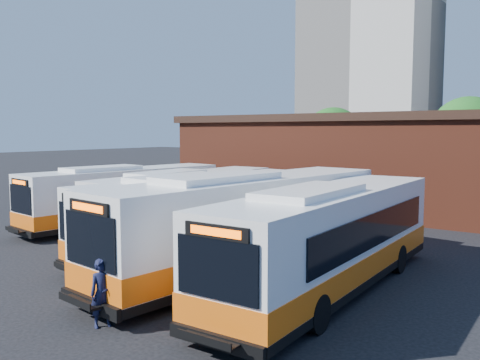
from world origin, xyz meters
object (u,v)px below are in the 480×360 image
Objects in this scene: bus_farwest at (125,198)px; bus_east at (331,242)px; bus_west at (187,205)px; bus_midwest at (203,216)px; transit_worker at (103,293)px; bus_mideast at (249,227)px.

bus_east is at bearing -8.81° from bus_farwest.
bus_farwest is 15.35m from bus_east.
bus_west is 0.95× the size of bus_midwest.
bus_east is at bearing -4.79° from transit_worker.
bus_mideast is 3.48m from bus_east.
bus_west reaches higher than transit_worker.
bus_east is at bearing -7.69° from bus_midwest.
bus_east is (14.76, -4.19, 0.09)m from bus_farwest.
bus_east is at bearing 2.69° from bus_mideast.
bus_midwest is (3.17, -2.47, 0.06)m from bus_west.
bus_midwest is at bearing -10.46° from bus_farwest.
bus_mideast is at bearing -31.42° from bus_west.
transit_worker is at bearing -61.86° from bus_midwest.
transit_worker is (3.31, -8.24, -0.65)m from bus_midwest.
bus_west is at bearing 155.68° from bus_mideast.
bus_farwest is at bearing 168.76° from bus_midwest.
bus_east reaches higher than transit_worker.
bus_mideast reaches higher than bus_west.
bus_west is at bearing 156.13° from bus_east.
bus_west is 0.93× the size of bus_east.
bus_midwest is at bearing 163.26° from bus_mideast.
bus_farwest is 15.47m from transit_worker.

